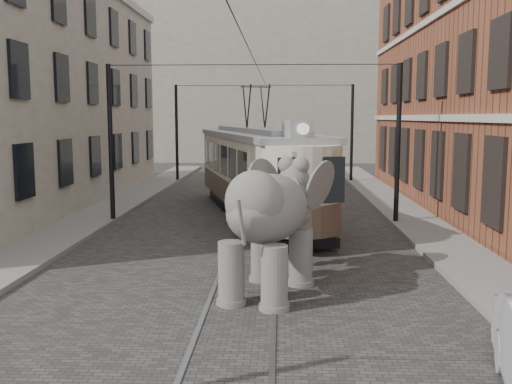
{
  "coord_description": "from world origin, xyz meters",
  "views": [
    {
      "loc": [
        0.84,
        -15.64,
        4.04
      ],
      "look_at": [
        0.21,
        -0.79,
        2.1
      ],
      "focal_mm": 40.48,
      "sensor_mm": 36.0,
      "label": 1
    }
  ],
  "objects": [
    {
      "name": "catenary",
      "position": [
        -0.2,
        5.0,
        3.0
      ],
      "size": [
        11.0,
        30.2,
        6.0
      ],
      "primitive_type": null,
      "color": "black",
      "rests_on": "ground"
    },
    {
      "name": "tram_rails",
      "position": [
        0.0,
        0.0,
        0.01
      ],
      "size": [
        1.54,
        80.0,
        0.02
      ],
      "primitive_type": null,
      "color": "slate",
      "rests_on": "ground"
    },
    {
      "name": "sidewalk_left",
      "position": [
        -6.5,
        0.0,
        0.07
      ],
      "size": [
        2.0,
        60.0,
        0.15
      ],
      "primitive_type": "cube",
      "color": "slate",
      "rests_on": "ground"
    },
    {
      "name": "sidewalk_right",
      "position": [
        6.0,
        0.0,
        0.07
      ],
      "size": [
        2.0,
        60.0,
        0.15
      ],
      "primitive_type": "cube",
      "color": "slate",
      "rests_on": "ground"
    },
    {
      "name": "tram",
      "position": [
        -0.15,
        7.55,
        2.64
      ],
      "size": [
        6.07,
        13.55,
        5.27
      ],
      "primitive_type": null,
      "rotation": [
        0.0,
        0.0,
        0.26
      ],
      "color": "beige",
      "rests_on": "ground"
    },
    {
      "name": "stucco_building",
      "position": [
        -11.0,
        10.0,
        5.0
      ],
      "size": [
        7.0,
        24.0,
        10.0
      ],
      "primitive_type": "cube",
      "color": "gray",
      "rests_on": "ground"
    },
    {
      "name": "ground",
      "position": [
        0.0,
        0.0,
        0.0
      ],
      "size": [
        120.0,
        120.0,
        0.0
      ],
      "primitive_type": "plane",
      "color": "#413F3C"
    },
    {
      "name": "elephant",
      "position": [
        0.56,
        -2.8,
        1.54
      ],
      "size": [
        4.21,
        5.64,
        3.07
      ],
      "primitive_type": null,
      "rotation": [
        0.0,
        0.0,
        -0.32
      ],
      "color": "slate",
      "rests_on": "ground"
    },
    {
      "name": "distant_block",
      "position": [
        0.0,
        40.0,
        7.0
      ],
      "size": [
        28.0,
        10.0,
        14.0
      ],
      "primitive_type": "cube",
      "color": "gray",
      "rests_on": "ground"
    }
  ]
}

